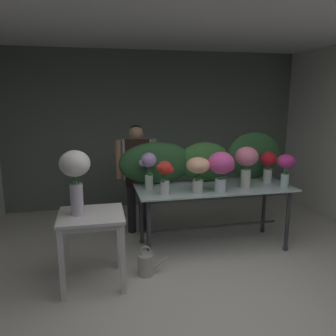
{
  "coord_description": "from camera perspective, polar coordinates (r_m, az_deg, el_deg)",
  "views": [
    {
      "loc": [
        -1.04,
        -2.35,
        1.97
      ],
      "look_at": [
        -0.27,
        1.21,
        1.18
      ],
      "focal_mm": 35.74,
      "sensor_mm": 36.0,
      "label": 1
    }
  ],
  "objects": [
    {
      "name": "ground_plane",
      "position": [
        4.72,
        1.71,
        -12.5
      ],
      "size": [
        7.96,
        7.96,
        0.0
      ],
      "primitive_type": "plane",
      "color": "silver"
    },
    {
      "name": "wall_back",
      "position": [
        6.09,
        -2.32,
        6.52
      ],
      "size": [
        5.36,
        0.12,
        2.74
      ],
      "primitive_type": "cube",
      "color": "slate",
      "rests_on": "ground"
    },
    {
      "name": "ceiling_slab",
      "position": [
        4.37,
        1.96,
        23.17
      ],
      "size": [
        5.48,
        3.74,
        0.12
      ],
      "primitive_type": "cube",
      "color": "silver",
      "rests_on": "wall_back"
    },
    {
      "name": "display_table_glass",
      "position": [
        4.38,
        7.73,
        -4.78
      ],
      "size": [
        1.99,
        0.82,
        0.84
      ],
      "color": "#B0C9C9",
      "rests_on": "ground"
    },
    {
      "name": "side_table_white",
      "position": [
        3.6,
        -12.9,
        -9.29
      ],
      "size": [
        0.66,
        0.61,
        0.78
      ],
      "color": "white",
      "rests_on": "ground"
    },
    {
      "name": "florist",
      "position": [
        4.79,
        -5.37,
        0.01
      ],
      "size": [
        0.58,
        0.24,
        1.57
      ],
      "color": "#232328",
      "rests_on": "ground"
    },
    {
      "name": "foliage_backdrop",
      "position": [
        4.51,
        5.33,
        1.28
      ],
      "size": [
        2.26,
        0.29,
        0.65
      ],
      "color": "#28562D",
      "rests_on": "display_table_glass"
    },
    {
      "name": "vase_magenta_anemones",
      "position": [
        4.45,
        19.44,
        0.34
      ],
      "size": [
        0.23,
        0.22,
        0.42
      ],
      "color": "silver",
      "rests_on": "display_table_glass"
    },
    {
      "name": "vase_peach_freesia",
      "position": [
        3.98,
        5.19,
        -0.18
      ],
      "size": [
        0.29,
        0.29,
        0.43
      ],
      "color": "silver",
      "rests_on": "display_table_glass"
    },
    {
      "name": "vase_lilac_hydrangea",
      "position": [
        4.11,
        -3.35,
        0.3
      ],
      "size": [
        0.22,
        0.19,
        0.46
      ],
      "color": "silver",
      "rests_on": "display_table_glass"
    },
    {
      "name": "vase_rosy_dahlias",
      "position": [
        4.29,
        13.22,
        1.12
      ],
      "size": [
        0.29,
        0.29,
        0.52
      ],
      "color": "silver",
      "rests_on": "display_table_glass"
    },
    {
      "name": "vase_crimson_carnations",
      "position": [
        4.66,
        16.7,
        0.74
      ],
      "size": [
        0.23,
        0.21,
        0.41
      ],
      "color": "silver",
      "rests_on": "display_table_glass"
    },
    {
      "name": "vase_scarlet_lilies",
      "position": [
        3.89,
        -0.6,
        -1.13
      ],
      "size": [
        0.21,
        0.17,
        0.4
      ],
      "color": "silver",
      "rests_on": "display_table_glass"
    },
    {
      "name": "vase_fuchsia_snapdragons",
      "position": [
        4.03,
        9.09,
        0.3
      ],
      "size": [
        0.32,
        0.31,
        0.49
      ],
      "color": "silver",
      "rests_on": "display_table_glass"
    },
    {
      "name": "vase_white_roses_tall",
      "position": [
        3.44,
        -15.57,
        -0.78
      ],
      "size": [
        0.3,
        0.3,
        0.66
      ],
      "color": "silver",
      "rests_on": "side_table_white"
    },
    {
      "name": "watering_can",
      "position": [
        3.9,
        -3.75,
        -16.02
      ],
      "size": [
        0.35,
        0.18,
        0.34
      ],
      "color": "#B7B2A8",
      "rests_on": "ground"
    }
  ]
}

